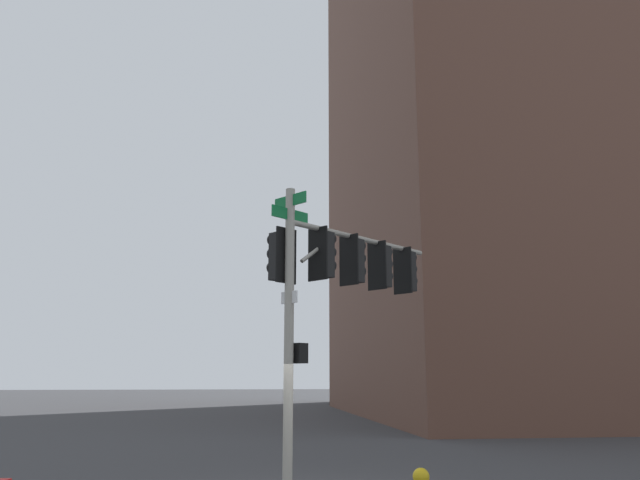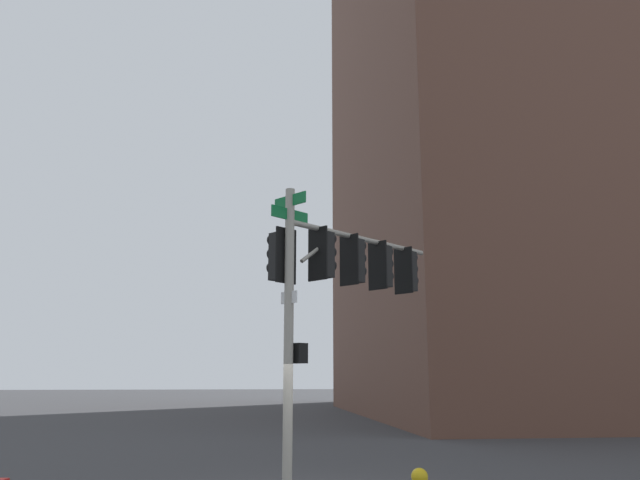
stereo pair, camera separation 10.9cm
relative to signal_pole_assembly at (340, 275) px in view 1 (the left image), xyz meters
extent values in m
cylinder|color=#9E998C|center=(-1.04, 1.20, -1.41)|extent=(0.19, 0.19, 6.10)
cylinder|color=#9E998C|center=(0.44, -0.61, 0.94)|extent=(3.05, 3.71, 0.12)
cylinder|color=#9E998C|center=(-0.50, 0.55, 0.49)|extent=(0.72, 0.86, 0.75)
cube|color=#0F6B33|center=(-1.04, 1.20, 1.39)|extent=(0.74, 0.61, 0.24)
cube|color=#0F6B33|center=(-1.04, 1.20, 1.09)|extent=(0.66, 0.81, 0.24)
cube|color=white|center=(-1.04, 1.20, -0.64)|extent=(0.37, 0.31, 0.24)
cube|color=black|center=(-0.39, 0.41, 0.38)|extent=(0.48, 0.48, 1.00)
cube|color=black|center=(-0.51, 0.56, 0.38)|extent=(0.45, 0.37, 1.16)
sphere|color=red|center=(-0.26, 0.25, 0.68)|extent=(0.20, 0.20, 0.20)
cylinder|color=black|center=(-0.22, 0.20, 0.77)|extent=(0.20, 0.18, 0.23)
sphere|color=#4C330A|center=(-0.26, 0.25, 0.38)|extent=(0.20, 0.20, 0.20)
cylinder|color=black|center=(-0.22, 0.20, 0.47)|extent=(0.20, 0.18, 0.23)
sphere|color=#0A3819|center=(-0.26, 0.25, 0.08)|extent=(0.20, 0.20, 0.20)
cylinder|color=black|center=(-0.22, 0.20, 0.17)|extent=(0.20, 0.18, 0.23)
cube|color=black|center=(0.25, -0.38, 0.38)|extent=(0.48, 0.48, 1.00)
cube|color=black|center=(0.13, -0.23, 0.38)|extent=(0.45, 0.37, 1.16)
sphere|color=#470A07|center=(0.38, -0.54, 0.68)|extent=(0.20, 0.20, 0.20)
cylinder|color=black|center=(0.42, -0.59, 0.77)|extent=(0.20, 0.18, 0.23)
sphere|color=#4C330A|center=(0.38, -0.54, 0.38)|extent=(0.20, 0.20, 0.20)
cylinder|color=black|center=(0.42, -0.59, 0.47)|extent=(0.20, 0.18, 0.23)
sphere|color=green|center=(0.38, -0.54, 0.08)|extent=(0.20, 0.20, 0.20)
cylinder|color=black|center=(0.42, -0.59, 0.17)|extent=(0.20, 0.18, 0.23)
cube|color=black|center=(0.89, -1.17, 0.38)|extent=(0.48, 0.48, 1.00)
cube|color=black|center=(0.77, -1.02, 0.38)|extent=(0.45, 0.37, 1.16)
sphere|color=#470A07|center=(1.02, -1.33, 0.68)|extent=(0.20, 0.20, 0.20)
cylinder|color=black|center=(1.06, -1.38, 0.77)|extent=(0.20, 0.18, 0.23)
sphere|color=#4C330A|center=(1.02, -1.33, 0.38)|extent=(0.20, 0.20, 0.20)
cylinder|color=black|center=(1.06, -1.38, 0.47)|extent=(0.20, 0.18, 0.23)
sphere|color=green|center=(1.02, -1.33, 0.08)|extent=(0.20, 0.20, 0.20)
cylinder|color=black|center=(1.06, -1.38, 0.17)|extent=(0.20, 0.18, 0.23)
cube|color=black|center=(1.54, -1.96, 0.38)|extent=(0.48, 0.48, 1.00)
cube|color=black|center=(1.42, -1.81, 0.38)|extent=(0.45, 0.37, 1.16)
sphere|color=red|center=(1.67, -2.12, 0.68)|extent=(0.20, 0.20, 0.20)
cylinder|color=black|center=(1.71, -2.17, 0.77)|extent=(0.20, 0.18, 0.23)
sphere|color=#4C330A|center=(1.67, -2.12, 0.38)|extent=(0.20, 0.20, 0.20)
cylinder|color=black|center=(1.71, -2.17, 0.47)|extent=(0.20, 0.18, 0.23)
sphere|color=#0A3819|center=(1.67, -2.12, 0.08)|extent=(0.20, 0.20, 0.20)
cylinder|color=black|center=(1.71, -2.17, 0.17)|extent=(0.20, 0.18, 0.23)
cube|color=black|center=(-0.81, 1.39, 0.24)|extent=(0.48, 0.48, 1.00)
cube|color=black|center=(-0.95, 1.27, 0.24)|extent=(0.37, 0.45, 1.16)
sphere|color=#470A07|center=(-0.65, 1.52, 0.54)|extent=(0.20, 0.20, 0.20)
cylinder|color=black|center=(-0.60, 1.56, 0.63)|extent=(0.18, 0.20, 0.23)
sphere|color=#F29E0C|center=(-0.65, 1.52, 0.24)|extent=(0.20, 0.20, 0.20)
cylinder|color=black|center=(-0.60, 1.56, 0.33)|extent=(0.18, 0.20, 0.23)
sphere|color=#0A3819|center=(-0.65, 1.52, -0.06)|extent=(0.20, 0.20, 0.20)
cylinder|color=black|center=(-0.60, 1.56, 0.03)|extent=(0.18, 0.20, 0.23)
cube|color=black|center=(-0.88, 1.01, -1.75)|extent=(0.44, 0.42, 0.40)
cube|color=#EA5914|center=(-0.79, 0.91, -1.75)|extent=(0.21, 0.17, 0.28)
sphere|color=gold|center=(-3.62, -0.68, -3.72)|extent=(0.26, 0.26, 0.26)
cube|color=brown|center=(22.54, -13.87, 15.23)|extent=(26.06, 18.27, 39.39)
cube|color=brown|center=(33.09, -16.66, 20.05)|extent=(22.93, 17.74, 49.03)
cube|color=#8CB2C6|center=(30.85, -21.82, 23.82)|extent=(30.28, 26.02, 56.57)
camera|label=1|loc=(-13.57, 2.14, -2.20)|focal=34.98mm
camera|label=2|loc=(-13.58, 2.03, -2.20)|focal=34.98mm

